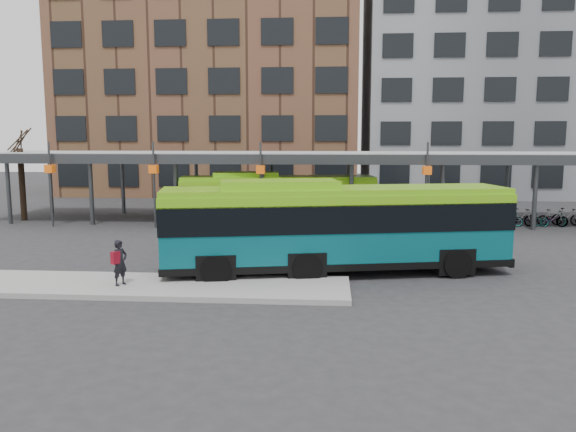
{
  "coord_description": "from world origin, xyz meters",
  "views": [
    {
      "loc": [
        0.82,
        -20.93,
        5.02
      ],
      "look_at": [
        -0.92,
        2.14,
        1.8
      ],
      "focal_mm": 35.0,
      "sensor_mm": 36.0,
      "label": 1
    }
  ],
  "objects_px": {
    "bus_rear": "(277,197)",
    "tree": "(22,181)",
    "bus_front": "(334,225)",
    "pedestrian": "(120,262)"
  },
  "relations": [
    {
      "from": "bus_rear",
      "to": "tree",
      "type": "bearing_deg",
      "value": 170.19
    },
    {
      "from": "tree",
      "to": "bus_front",
      "type": "distance_m",
      "value": 22.63
    },
    {
      "from": "bus_front",
      "to": "bus_rear",
      "type": "bearing_deg",
      "value": 93.79
    },
    {
      "from": "tree",
      "to": "bus_rear",
      "type": "relative_size",
      "value": 0.49
    },
    {
      "from": "bus_front",
      "to": "pedestrian",
      "type": "relative_size",
      "value": 8.54
    },
    {
      "from": "tree",
      "to": "bus_rear",
      "type": "xyz_separation_m",
      "value": [
        15.76,
        -0.6,
        -0.83
      ]
    },
    {
      "from": "bus_rear",
      "to": "pedestrian",
      "type": "bearing_deg",
      "value": -112.34
    },
    {
      "from": "tree",
      "to": "bus_front",
      "type": "xyz_separation_m",
      "value": [
        18.98,
        -12.31,
        -0.61
      ]
    },
    {
      "from": "bus_front",
      "to": "bus_rear",
      "type": "distance_m",
      "value": 12.15
    },
    {
      "from": "pedestrian",
      "to": "bus_rear",
      "type": "bearing_deg",
      "value": 13.87
    }
  ]
}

